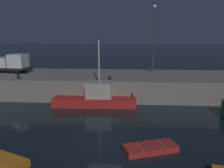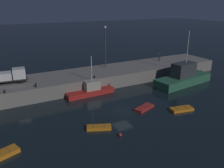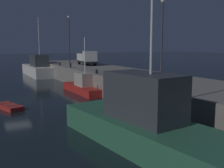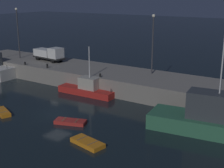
{
  "view_description": "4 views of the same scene",
  "coord_description": "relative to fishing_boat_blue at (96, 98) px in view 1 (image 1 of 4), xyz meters",
  "views": [
    {
      "loc": [
        1.55,
        -14.36,
        7.13
      ],
      "look_at": [
        -0.1,
        9.47,
        1.92
      ],
      "focal_mm": 36.98,
      "sensor_mm": 36.0,
      "label": 1
    },
    {
      "loc": [
        -15.96,
        -26.32,
        14.76
      ],
      "look_at": [
        1.7,
        6.39,
        1.81
      ],
      "focal_mm": 37.53,
      "sensor_mm": 36.0,
      "label": 2
    },
    {
      "loc": [
        28.26,
        -3.78,
        5.68
      ],
      "look_at": [
        1.46,
        10.15,
        1.3
      ],
      "focal_mm": 43.17,
      "sensor_mm": 36.0,
      "label": 3
    },
    {
      "loc": [
        23.78,
        -24.91,
        13.16
      ],
      "look_at": [
        2.05,
        8.36,
        1.93
      ],
      "focal_mm": 51.35,
      "sensor_mm": 36.0,
      "label": 4
    }
  ],
  "objects": [
    {
      "name": "utility_truck",
      "position": [
        -11.98,
        5.26,
        2.77
      ],
      "size": [
        6.17,
        2.48,
        2.32
      ],
      "color": "black",
      "rests_on": "pier_quay"
    },
    {
      "name": "bollard_west",
      "position": [
        -8.55,
        1.22,
        1.88
      ],
      "size": [
        0.28,
        0.28,
        0.63
      ],
      "primitive_type": "cylinder",
      "color": "black",
      "rests_on": "pier_quay"
    },
    {
      "name": "fishing_boat_blue",
      "position": [
        0.0,
        0.0,
        0.0
      ],
      "size": [
        8.33,
        2.58,
        6.55
      ],
      "color": "red",
      "rests_on": "ground"
    },
    {
      "name": "bollard_central",
      "position": [
        1.32,
        1.05,
        1.81
      ],
      "size": [
        0.28,
        0.28,
        0.48
      ],
      "primitive_type": "cylinder",
      "color": "black",
      "rests_on": "pier_quay"
    },
    {
      "name": "rowboat_blue_far",
      "position": [
        4.64,
        -9.11,
        -0.61
      ],
      "size": [
        3.53,
        2.3,
        0.43
      ],
      "color": "#B22823",
      "rests_on": "ground"
    },
    {
      "name": "dinghy_orange_near",
      "position": [
        -3.67,
        -11.15,
        -0.6
      ],
      "size": [
        3.19,
        2.16,
        0.46
      ],
      "color": "orange",
      "rests_on": "ground"
    },
    {
      "name": "ground_plane",
      "position": [
        1.61,
        -7.99,
        -0.81
      ],
      "size": [
        320.0,
        320.0,
        0.0
      ],
      "primitive_type": "plane",
      "color": "black"
    },
    {
      "name": "pier_quay",
      "position": [
        1.61,
        4.73,
        0.38
      ],
      "size": [
        57.51,
        8.48,
        2.37
      ],
      "color": "gray",
      "rests_on": "ground"
    },
    {
      "name": "lamp_post_east",
      "position": [
        6.24,
        6.58,
        6.32
      ],
      "size": [
        0.44,
        0.44,
        8.17
      ],
      "color": "#38383D",
      "rests_on": "pier_quay"
    }
  ]
}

